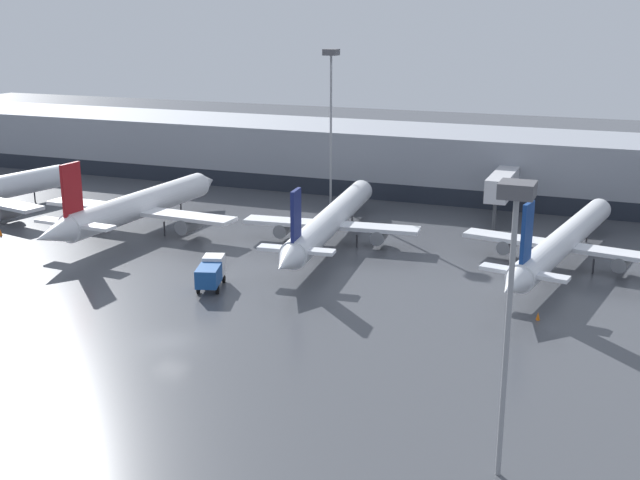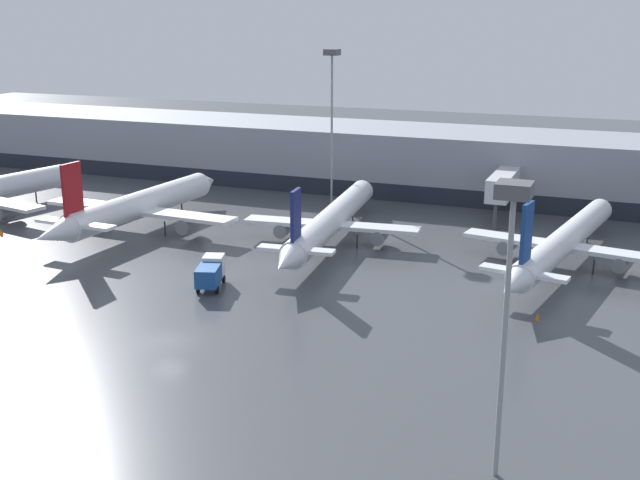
% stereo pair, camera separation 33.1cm
% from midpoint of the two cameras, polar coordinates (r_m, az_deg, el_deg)
% --- Properties ---
extents(ground_plane, '(320.00, 320.00, 0.00)m').
position_cam_midpoint_polar(ground_plane, '(65.25, -10.55, -7.06)').
color(ground_plane, '#424449').
extents(terminal_building, '(160.00, 30.76, 9.00)m').
position_cam_midpoint_polar(terminal_building, '(118.67, 5.60, 5.75)').
color(terminal_building, gray).
rests_on(terminal_building, ground_plane).
extents(parked_jet_0, '(20.89, 37.03, 9.36)m').
position_cam_midpoint_polar(parked_jet_0, '(85.26, 17.05, -0.11)').
color(parked_jet_0, silver).
rests_on(parked_jet_0, ground_plane).
extents(parked_jet_1, '(25.66, 33.42, 10.02)m').
position_cam_midpoint_polar(parked_jet_1, '(97.46, -12.73, 2.37)').
color(parked_jet_1, white).
rests_on(parked_jet_1, ground_plane).
extents(parked_jet_3, '(20.21, 37.87, 8.96)m').
position_cam_midpoint_polar(parked_jet_3, '(90.04, 0.90, 1.41)').
color(parked_jet_3, silver).
rests_on(parked_jet_3, ground_plane).
extents(service_truck_0, '(3.45, 5.56, 2.71)m').
position_cam_midpoint_polar(service_truck_0, '(76.38, -7.66, -2.25)').
color(service_truck_0, '#19478C').
rests_on(service_truck_0, ground_plane).
extents(traffic_cone_0, '(0.39, 0.39, 0.64)m').
position_cam_midpoint_polar(traffic_cone_0, '(114.36, -14.14, 2.83)').
color(traffic_cone_0, orange).
rests_on(traffic_cone_0, ground_plane).
extents(traffic_cone_1, '(0.48, 0.48, 0.79)m').
position_cam_midpoint_polar(traffic_cone_1, '(101.05, -21.64, 0.54)').
color(traffic_cone_1, orange).
rests_on(traffic_cone_1, ground_plane).
extents(traffic_cone_3, '(0.36, 0.36, 0.69)m').
position_cam_midpoint_polar(traffic_cone_3, '(70.64, 15.34, -5.27)').
color(traffic_cone_3, orange).
rests_on(traffic_cone_3, ground_plane).
extents(apron_light_mast_0, '(1.80, 1.80, 20.66)m').
position_cam_midpoint_polar(apron_light_mast_0, '(106.35, 0.95, 10.94)').
color(apron_light_mast_0, gray).
rests_on(apron_light_mast_0, ground_plane).
extents(apron_light_mast_2, '(1.80, 1.80, 16.83)m').
position_cam_midpoint_polar(apron_light_mast_2, '(42.74, 13.61, -0.46)').
color(apron_light_mast_2, gray).
rests_on(apron_light_mast_2, ground_plane).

